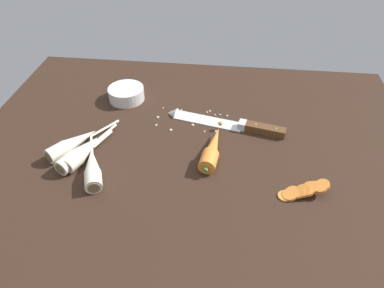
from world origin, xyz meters
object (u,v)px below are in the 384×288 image
object	(u,v)px
parsnip_mid_right	(80,153)
carrot_slice_stack	(304,190)
whole_carrot	(212,149)
prep_bowl	(126,93)
parsnip_back	(93,168)
chefs_knife	(222,122)
parsnip_mid_left	(73,143)
parsnip_front	(82,154)

from	to	relation	value
parsnip_mid_right	carrot_slice_stack	world-z (taller)	parsnip_mid_right
whole_carrot	prep_bowl	xyz separation A→B (cm)	(-28.43, 23.36, 0.05)
parsnip_back	carrot_slice_stack	bearing A→B (deg)	-1.47
chefs_knife	prep_bowl	xyz separation A→B (cm)	(-30.32, 9.74, 1.50)
parsnip_mid_left	carrot_slice_stack	size ratio (longest dim) A/B	1.70
chefs_knife	parsnip_front	xyz separation A→B (cm)	(-34.17, -19.06, 1.33)
parsnip_front	parsnip_mid_left	distance (cm)	5.17
parsnip_mid_right	carrot_slice_stack	xyz separation A→B (cm)	(54.55, -6.17, -0.56)
parsnip_mid_right	parsnip_back	distance (cm)	6.96
whole_carrot	parsnip_mid_right	bearing A→B (deg)	-171.15
parsnip_mid_left	parsnip_mid_right	distance (cm)	4.44
chefs_knife	parsnip_back	world-z (taller)	parsnip_back
chefs_knife	parsnip_mid_right	bearing A→B (deg)	-151.75
parsnip_front	prep_bowl	distance (cm)	29.06
whole_carrot	parsnip_mid_right	world-z (taller)	whole_carrot
parsnip_front	parsnip_mid_left	world-z (taller)	same
parsnip_mid_right	parsnip_back	size ratio (longest dim) A/B	0.98
parsnip_mid_right	prep_bowl	distance (cm)	28.87
chefs_knife	parsnip_front	world-z (taller)	parsnip_front
chefs_knife	parsnip_mid_right	world-z (taller)	parsnip_mid_right
parsnip_front	chefs_knife	bearing A→B (deg)	29.15
parsnip_mid_left	carrot_slice_stack	xyz separation A→B (cm)	(57.53, -9.46, -0.56)
parsnip_mid_left	whole_carrot	bearing A→B (deg)	2.94
whole_carrot	prep_bowl	world-z (taller)	whole_carrot
parsnip_front	carrot_slice_stack	xyz separation A→B (cm)	(53.81, -5.87, -0.56)
parsnip_mid_left	chefs_knife	bearing A→B (deg)	22.21
chefs_knife	whole_carrot	size ratio (longest dim) A/B	1.73
parsnip_mid_left	parsnip_mid_right	world-z (taller)	same
carrot_slice_stack	prep_bowl	distance (cm)	60.81
whole_carrot	parsnip_back	xyz separation A→B (cm)	(-28.08, -10.04, -0.12)
parsnip_mid_right	chefs_knife	bearing A→B (deg)	28.25
whole_carrot	parsnip_mid_left	bearing A→B (deg)	-177.06
whole_carrot	parsnip_front	size ratio (longest dim) A/B	1.19
parsnip_mid_right	carrot_slice_stack	distance (cm)	54.90
parsnip_front	whole_carrot	bearing A→B (deg)	9.58
carrot_slice_stack	chefs_knife	bearing A→B (deg)	128.23
whole_carrot	parsnip_back	bearing A→B (deg)	-160.32
whole_carrot	carrot_slice_stack	world-z (taller)	whole_carrot
parsnip_front	carrot_slice_stack	distance (cm)	54.13
parsnip_mid_left	carrot_slice_stack	bearing A→B (deg)	-9.34
chefs_knife	parsnip_front	distance (cm)	39.15
parsnip_front	parsnip_back	bearing A→B (deg)	-47.56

